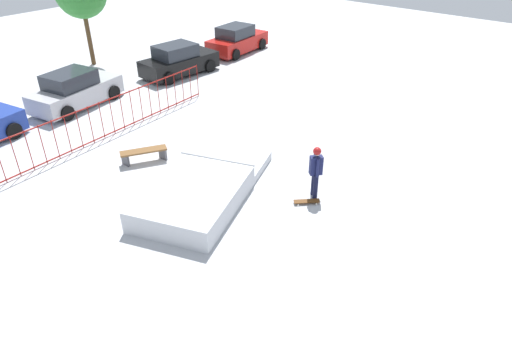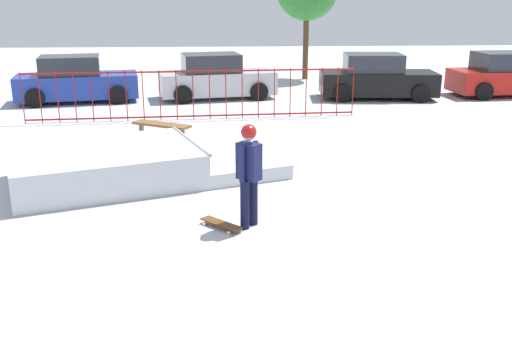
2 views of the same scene
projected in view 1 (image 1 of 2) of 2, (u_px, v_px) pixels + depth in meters
ground_plane at (218, 182)px, 14.91m from camera, size 60.00×60.00×0.00m
skate_ramp at (200, 190)px, 13.91m from camera, size 5.96×4.29×0.74m
skater at (316, 168)px, 13.68m from camera, size 0.43×0.42×1.73m
skateboard at (307, 201)px, 13.82m from camera, size 0.71×0.71×0.09m
perimeter_fence at (112, 116)px, 17.58m from camera, size 9.89×0.72×1.50m
park_bench at (144, 153)px, 15.85m from camera, size 1.58×1.16×0.48m
parked_car_silver at (75, 90)px, 20.02m from camera, size 4.34×2.50×1.60m
parked_car_black at (179, 61)px, 23.67m from camera, size 4.21×2.16×1.60m
parked_car_red at (237, 40)px, 27.13m from camera, size 4.22×2.18×1.60m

